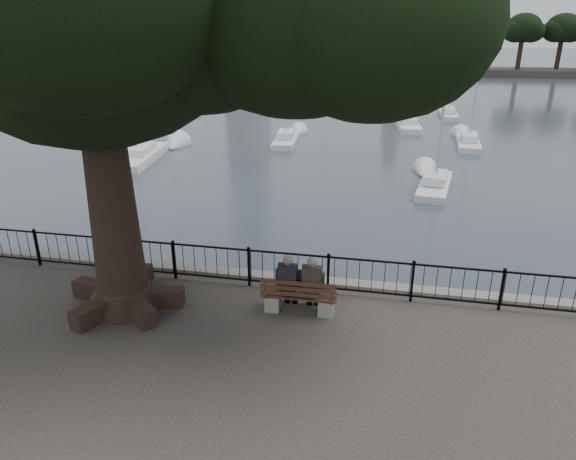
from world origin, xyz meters
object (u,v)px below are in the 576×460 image
(bench, at_px, (299,300))
(person_right, at_px, (312,286))
(lion_monument, at_px, (395,77))
(person_left, at_px, (289,284))

(bench, relative_size, person_right, 1.20)
(lion_monument, bearing_deg, person_right, -91.47)
(bench, relative_size, person_left, 1.20)
(person_right, bearing_deg, bench, -159.81)
(bench, distance_m, person_left, 0.44)
(person_right, bearing_deg, person_left, -178.97)
(person_right, relative_size, lion_monument, 0.17)
(person_left, relative_size, lion_monument, 0.17)
(bench, bearing_deg, person_left, 160.12)
(person_right, xyz_separation_m, lion_monument, (1.24, 48.36, 0.39))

